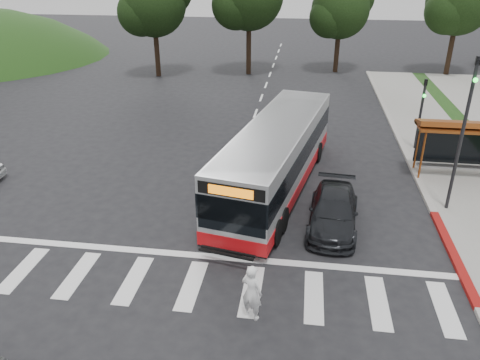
# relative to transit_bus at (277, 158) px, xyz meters

# --- Properties ---
(ground) EXTENTS (140.00, 140.00, 0.00)m
(ground) POSITION_rel_transit_bus_xyz_m (-2.22, -2.56, -1.55)
(ground) COLOR black
(ground) RESTS_ON ground
(sidewalk_east) EXTENTS (4.00, 40.00, 0.12)m
(sidewalk_east) POSITION_rel_transit_bus_xyz_m (8.78, 5.44, -1.49)
(sidewalk_east) COLOR gray
(sidewalk_east) RESTS_ON ground
(curb_east) EXTENTS (0.30, 40.00, 0.15)m
(curb_east) POSITION_rel_transit_bus_xyz_m (6.78, 5.44, -1.48)
(curb_east) COLOR #9E9991
(curb_east) RESTS_ON ground
(curb_east_red) EXTENTS (0.32, 6.00, 0.15)m
(curb_east_red) POSITION_rel_transit_bus_xyz_m (6.78, -4.56, -1.48)
(curb_east_red) COLOR maroon
(curb_east_red) RESTS_ON ground
(crosswalk_ladder) EXTENTS (18.00, 2.60, 0.01)m
(crosswalk_ladder) POSITION_rel_transit_bus_xyz_m (-2.22, -7.56, -1.55)
(crosswalk_ladder) COLOR silver
(crosswalk_ladder) RESTS_ON ground
(bus_shelter) EXTENTS (4.20, 1.60, 2.86)m
(bus_shelter) POSITION_rel_transit_bus_xyz_m (8.58, 2.55, 0.80)
(bus_shelter) COLOR brown
(bus_shelter) RESTS_ON sidewalk_east
(traffic_signal_ne_tall) EXTENTS (0.18, 0.37, 6.50)m
(traffic_signal_ne_tall) POSITION_rel_transit_bus_xyz_m (7.38, -1.06, 2.32)
(traffic_signal_ne_tall) COLOR black
(traffic_signal_ne_tall) RESTS_ON ground
(traffic_signal_ne_short) EXTENTS (0.18, 0.37, 4.00)m
(traffic_signal_ne_short) POSITION_rel_transit_bus_xyz_m (7.38, 5.93, 0.92)
(traffic_signal_ne_short) COLOR black
(traffic_signal_ne_short) RESTS_ON ground
(tree_ne_a) EXTENTS (6.16, 5.74, 9.30)m
(tree_ne_a) POSITION_rel_transit_bus_xyz_m (13.86, 25.51, 4.84)
(tree_ne_a) COLOR black
(tree_ne_a) RESTS_ON parking_lot
(tree_north_b) EXTENTS (5.72, 5.33, 8.43)m
(tree_north_b) POSITION_rel_transit_bus_xyz_m (3.85, 25.50, 4.11)
(tree_north_b) COLOR black
(tree_north_b) RESTS_ON ground
(tree_north_c) EXTENTS (6.16, 5.74, 9.30)m
(tree_north_c) POSITION_rel_transit_bus_xyz_m (-12.14, 21.51, 4.74)
(tree_north_c) COLOR black
(tree_north_c) RESTS_ON ground
(transit_bus) EXTENTS (4.86, 12.30, 3.11)m
(transit_bus) POSITION_rel_transit_bus_xyz_m (0.00, 0.00, 0.00)
(transit_bus) COLOR #A8AAAD
(transit_bus) RESTS_ON ground
(pedestrian) EXTENTS (0.80, 0.69, 1.84)m
(pedestrian) POSITION_rel_transit_bus_xyz_m (-0.09, -8.75, -0.63)
(pedestrian) COLOR white
(pedestrian) RESTS_ON ground
(dark_sedan) EXTENTS (2.26, 4.77, 1.34)m
(dark_sedan) POSITION_rel_transit_bus_xyz_m (2.50, -3.07, -0.88)
(dark_sedan) COLOR black
(dark_sedan) RESTS_ON ground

